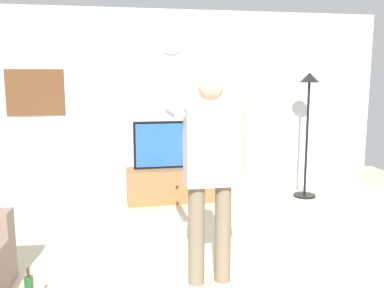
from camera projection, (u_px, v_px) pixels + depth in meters
name	position (u px, v px, depth m)	size (l,w,h in m)	color
back_wall	(169.00, 105.00, 6.16)	(6.40, 0.10, 2.70)	silver
tv_stand	(175.00, 185.00, 6.00)	(1.35, 0.47, 0.48)	olive
television	(174.00, 145.00, 5.96)	(1.13, 0.07, 0.67)	black
wall_clock	(171.00, 43.00, 5.96)	(0.32, 0.32, 0.03)	white
framed_picture	(35.00, 92.00, 5.73)	(0.77, 0.04, 0.63)	brown
floor_lamp	(308.00, 109.00, 6.04)	(0.32, 0.32, 1.82)	black
person_standing_nearer_lamp	(210.00, 167.00, 3.52)	(0.60, 0.78, 1.78)	#7A6B56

